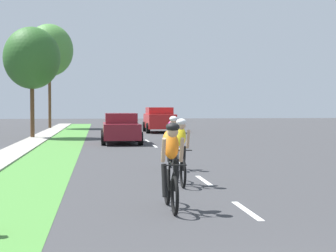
% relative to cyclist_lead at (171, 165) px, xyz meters
% --- Properties ---
extents(ground_plane, '(120.00, 120.00, 0.00)m').
position_rel_cyclist_lead_xyz_m(ground_plane, '(1.34, 13.78, -0.81)').
color(ground_plane, '#38383A').
extents(grass_verge, '(2.05, 70.00, 0.01)m').
position_rel_cyclist_lead_xyz_m(grass_verge, '(-3.04, 13.78, -0.81)').
color(grass_verge, '#478438').
rests_on(grass_verge, ground_plane).
extents(sidewalk_concrete, '(1.27, 70.00, 0.10)m').
position_rel_cyclist_lead_xyz_m(sidewalk_concrete, '(-4.71, 13.78, -0.81)').
color(sidewalk_concrete, '#9E998E').
rests_on(sidewalk_concrete, ground_plane).
extents(lane_markings_center, '(0.12, 53.80, 0.01)m').
position_rel_cyclist_lead_xyz_m(lane_markings_center, '(1.34, 17.78, -0.81)').
color(lane_markings_center, white).
rests_on(lane_markings_center, ground_plane).
extents(cyclist_lead, '(0.42, 1.72, 1.58)m').
position_rel_cyclist_lead_xyz_m(cyclist_lead, '(0.00, 0.00, 0.00)').
color(cyclist_lead, black).
rests_on(cyclist_lead, ground_plane).
extents(cyclist_trailing, '(0.42, 1.72, 1.58)m').
position_rel_cyclist_lead_xyz_m(cyclist_trailing, '(0.62, 3.08, 0.00)').
color(cyclist_trailing, black).
rests_on(cyclist_trailing, ground_plane).
extents(cyclist_distant, '(0.42, 1.72, 1.58)m').
position_rel_cyclist_lead_xyz_m(cyclist_distant, '(0.88, 6.28, 0.00)').
color(cyclist_distant, black).
rests_on(cyclist_distant, ground_plane).
extents(sedan_maroon, '(1.98, 4.30, 1.52)m').
position_rel_cyclist_lead_xyz_m(sedan_maroon, '(-0.16, 17.83, -0.04)').
color(sedan_maroon, maroon).
rests_on(sedan_maroon, ground_plane).
extents(suv_red, '(2.15, 4.70, 1.79)m').
position_rel_cyclist_lead_xyz_m(suv_red, '(3.07, 29.29, 0.14)').
color(suv_red, red).
rests_on(suv_red, ground_plane).
extents(street_tree_near, '(3.30, 3.30, 6.51)m').
position_rel_cyclist_lead_xyz_m(street_tree_near, '(-5.13, 23.19, 3.87)').
color(street_tree_near, brown).
rests_on(street_tree_near, ground_plane).
extents(street_tree_far, '(3.97, 3.97, 8.74)m').
position_rel_cyclist_lead_xyz_m(street_tree_far, '(-5.32, 37.15, 5.73)').
color(street_tree_far, brown).
rests_on(street_tree_far, ground_plane).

